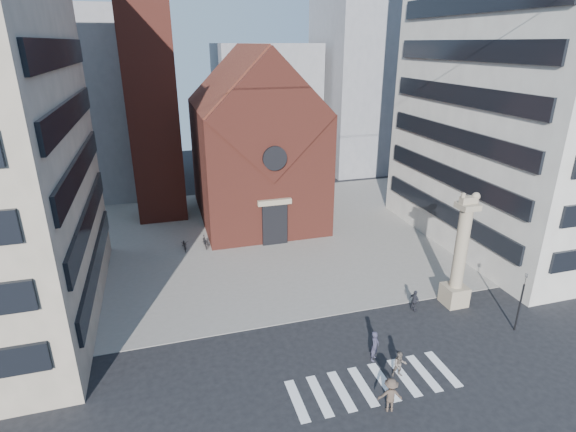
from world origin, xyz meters
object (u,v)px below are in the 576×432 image
object	(u,v)px
pedestrian_2	(415,301)
pedestrian_0	(375,346)
pedestrian_1	(400,364)
lion_column	(459,262)
traffic_light	(521,301)
scooter_0	(185,245)

from	to	relation	value
pedestrian_2	pedestrian_0	bearing A→B (deg)	115.83
pedestrian_1	pedestrian_2	world-z (taller)	pedestrian_2
pedestrian_0	lion_column	bearing A→B (deg)	-19.23
lion_column	pedestrian_2	size ratio (longest dim) A/B	5.25
traffic_light	pedestrian_1	size ratio (longest dim) A/B	2.61
lion_column	scooter_0	distance (m)	23.90
pedestrian_2	scooter_0	world-z (taller)	pedestrian_2
pedestrian_0	pedestrian_2	xyz separation A→B (m)	(5.16, 4.03, -0.16)
traffic_light	pedestrian_1	xyz separation A→B (m)	(-9.76, -1.81, -1.47)
traffic_light	pedestrian_1	bearing A→B (deg)	-169.49
traffic_light	scooter_0	world-z (taller)	traffic_light
pedestrian_1	scooter_0	bearing A→B (deg)	128.47
pedestrian_1	pedestrian_2	distance (m)	7.28
pedestrian_2	scooter_0	bearing A→B (deg)	33.03
pedestrian_1	pedestrian_2	size ratio (longest dim) A/B	0.99
lion_column	scooter_0	world-z (taller)	lion_column
pedestrian_0	scooter_0	bearing A→B (deg)	72.69
pedestrian_0	pedestrian_2	world-z (taller)	pedestrian_0
traffic_light	pedestrian_0	distance (m)	10.56
traffic_light	pedestrian_0	xyz separation A→B (m)	(-10.48, -0.07, -1.30)
lion_column	pedestrian_1	size ratio (longest dim) A/B	5.28
lion_column	traffic_light	distance (m)	4.62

